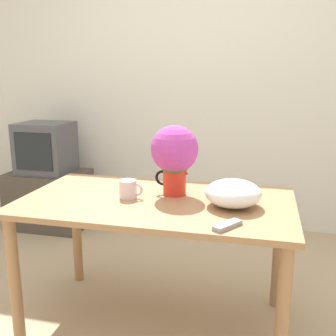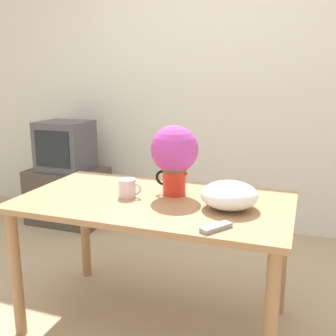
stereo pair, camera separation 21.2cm
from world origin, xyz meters
name	(u,v)px [view 2 (the right image)]	position (x,y,z in m)	size (l,w,h in m)	color
wall_back	(218,83)	(0.00, 1.85, 1.30)	(8.00, 0.05, 2.60)	silver
table	(155,216)	(0.04, 0.22, 0.64)	(1.42, 0.80, 0.73)	#A3754C
flower_vase	(174,155)	(0.12, 0.33, 0.96)	(0.26, 0.26, 0.38)	red
coffee_mug	(128,188)	(-0.11, 0.21, 0.78)	(0.13, 0.09, 0.10)	silver
white_bowl	(229,195)	(0.44, 0.20, 0.80)	(0.28, 0.28, 0.13)	white
remote_control	(216,227)	(0.44, -0.09, 0.74)	(0.12, 0.15, 0.02)	#999999
tv_stand	(68,196)	(-1.31, 1.42, 0.26)	(0.69, 0.47, 0.51)	#4C4238
tv_set	(65,146)	(-1.31, 1.41, 0.74)	(0.44, 0.40, 0.45)	#4C4C51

